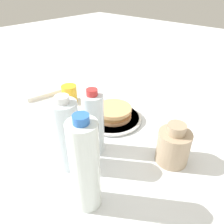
# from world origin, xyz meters

# --- Properties ---
(ground_plane) EXTENTS (4.00, 4.00, 0.00)m
(ground_plane) POSITION_xyz_m (0.00, 0.00, 0.00)
(ground_plane) COLOR white
(plate) EXTENTS (0.22, 0.22, 0.01)m
(plate) POSITION_xyz_m (0.02, -0.03, 0.01)
(plate) COLOR white
(plate) RESTS_ON ground_plane
(pancake_stack) EXTENTS (0.14, 0.15, 0.04)m
(pancake_stack) POSITION_xyz_m (0.03, -0.03, 0.03)
(pancake_stack) COLOR tan
(pancake_stack) RESTS_ON plate
(juice_glass) EXTENTS (0.06, 0.06, 0.07)m
(juice_glass) POSITION_xyz_m (0.01, 0.20, 0.04)
(juice_glass) COLOR yellow
(juice_glass) RESTS_ON ground_plane
(cream_jug) EXTENTS (0.09, 0.09, 0.13)m
(cream_jug) POSITION_xyz_m (-0.02, -0.30, 0.06)
(cream_jug) COLOR tan
(cream_jug) RESTS_ON ground_plane
(water_bottle_near) EXTENTS (0.07, 0.07, 0.22)m
(water_bottle_near) POSITION_xyz_m (-0.23, -0.09, 0.11)
(water_bottle_near) COLOR silver
(water_bottle_near) RESTS_ON ground_plane
(water_bottle_mid) EXTENTS (0.06, 0.06, 0.21)m
(water_bottle_mid) POSITION_xyz_m (-0.14, -0.10, 0.10)
(water_bottle_mid) COLOR silver
(water_bottle_mid) RESTS_ON ground_plane
(water_bottle_far) EXTENTS (0.07, 0.07, 0.25)m
(water_bottle_far) POSITION_xyz_m (-0.28, -0.22, 0.12)
(water_bottle_far) COLOR silver
(water_bottle_far) RESTS_ON ground_plane
(napkin) EXTENTS (0.18, 0.13, 0.02)m
(napkin) POSITION_xyz_m (-0.04, 0.36, 0.01)
(napkin) COLOR white
(napkin) RESTS_ON ground_plane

